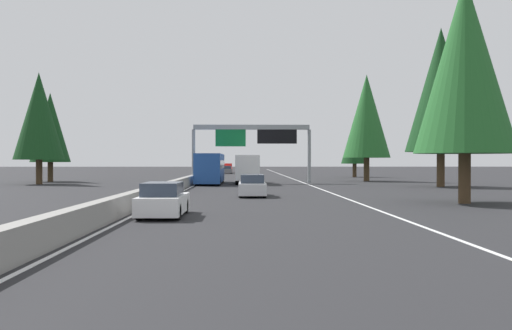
% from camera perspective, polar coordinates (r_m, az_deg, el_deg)
% --- Properties ---
extents(ground_plane, '(320.00, 320.00, 0.00)m').
position_cam_1_polar(ground_plane, '(63.41, -5.84, -1.72)').
color(ground_plane, '#262628').
extents(median_barrier, '(180.00, 0.56, 0.90)m').
position_cam_1_polar(median_barrier, '(83.35, -4.95, -0.90)').
color(median_barrier, gray).
rests_on(median_barrier, ground).
extents(shoulder_stripe_right, '(160.00, 0.16, 0.01)m').
position_cam_1_polar(shoulder_stripe_right, '(73.48, 3.78, -1.42)').
color(shoulder_stripe_right, silver).
rests_on(shoulder_stripe_right, ground).
extents(shoulder_stripe_median, '(160.00, 0.16, 0.01)m').
position_cam_1_polar(shoulder_stripe_median, '(73.35, -5.03, -1.42)').
color(shoulder_stripe_median, silver).
rests_on(shoulder_stripe_median, ground).
extents(sign_gantry_overhead, '(0.50, 12.68, 6.22)m').
position_cam_1_polar(sign_gantry_overhead, '(57.90, -0.30, 2.97)').
color(sign_gantry_overhead, gray).
rests_on(sign_gantry_overhead, ground).
extents(sedan_far_left, '(4.40, 1.80, 1.47)m').
position_cam_1_polar(sedan_far_left, '(23.71, -9.69, -3.69)').
color(sedan_far_left, white).
rests_on(sedan_far_left, ground).
extents(sedan_mid_center, '(4.40, 1.80, 1.47)m').
position_cam_1_polar(sedan_mid_center, '(36.57, -0.40, -2.23)').
color(sedan_mid_center, silver).
rests_on(sedan_mid_center, ground).
extents(box_truck_near_right, '(8.50, 2.40, 2.95)m').
position_cam_1_polar(box_truck_near_right, '(56.65, -0.92, -0.35)').
color(box_truck_near_right, white).
rests_on(box_truck_near_right, ground).
extents(sedan_near_center, '(4.40, 1.80, 1.47)m').
position_cam_1_polar(sedan_near_center, '(101.55, -3.04, -0.52)').
color(sedan_near_center, slate).
rests_on(sedan_near_center, ground).
extents(minivan_far_center, '(5.00, 1.95, 1.69)m').
position_cam_1_polar(minivan_far_center, '(102.73, -0.98, -0.36)').
color(minivan_far_center, slate).
rests_on(minivan_far_center, ground).
extents(pickup_mid_left, '(5.60, 2.00, 1.86)m').
position_cam_1_polar(pickup_mid_left, '(109.79, -3.03, -0.33)').
color(pickup_mid_left, red).
rests_on(pickup_mid_left, ground).
extents(bus_far_right, '(11.50, 2.55, 3.10)m').
position_cam_1_polar(bus_far_right, '(56.93, -4.80, -0.24)').
color(bus_far_right, '#1E4793').
rests_on(bus_far_right, ground).
extents(sedan_mid_right, '(4.40, 1.80, 1.47)m').
position_cam_1_polar(sedan_mid_right, '(132.56, -1.13, -0.30)').
color(sedan_mid_right, silver).
rests_on(sedan_mid_right, ground).
extents(conifer_right_foreground, '(5.60, 5.60, 12.73)m').
position_cam_1_polar(conifer_right_foreground, '(33.12, 21.01, 9.72)').
color(conifer_right_foreground, '#4C3823').
rests_on(conifer_right_foreground, ground).
extents(conifer_right_near, '(6.45, 6.45, 14.66)m').
position_cam_1_polar(conifer_right_near, '(53.34, 18.78, 7.45)').
color(conifer_right_near, '#4C3823').
rests_on(conifer_right_near, ground).
extents(conifer_right_mid, '(5.52, 5.52, 12.54)m').
position_cam_1_polar(conifer_right_mid, '(65.43, 11.50, 5.02)').
color(conifer_right_mid, '#4C3823').
rests_on(conifer_right_mid, ground).
extents(conifer_right_far, '(3.96, 3.96, 8.99)m').
position_cam_1_polar(conifer_right_far, '(81.52, 10.28, 2.59)').
color(conifer_right_far, '#4C3823').
rests_on(conifer_right_far, ground).
extents(conifer_left_near, '(5.02, 5.02, 11.42)m').
position_cam_1_polar(conifer_left_near, '(59.89, -21.76, 4.77)').
color(conifer_left_near, '#4C3823').
rests_on(conifer_left_near, ground).
extents(conifer_left_mid, '(4.49, 4.49, 10.20)m').
position_cam_1_polar(conifer_left_mid, '(66.76, -20.73, 3.68)').
color(conifer_left_mid, '#4C3823').
rests_on(conifer_left_mid, ground).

